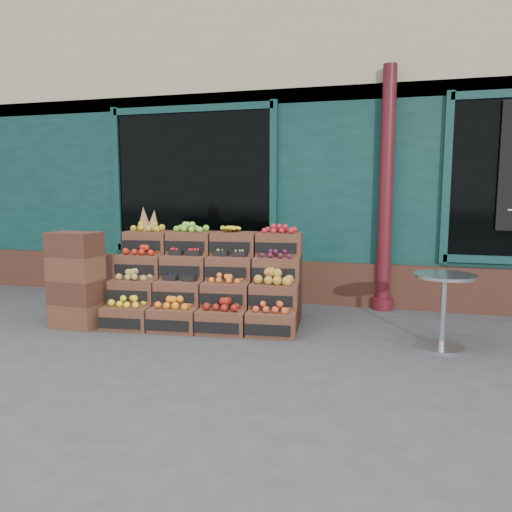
# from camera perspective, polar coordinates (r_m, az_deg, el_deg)

# --- Properties ---
(ground) EXTENTS (60.00, 60.00, 0.00)m
(ground) POSITION_cam_1_polar(r_m,az_deg,el_deg) (5.22, 0.02, -10.35)
(ground) COLOR #3B3B3E
(ground) RESTS_ON ground
(shop_facade) EXTENTS (12.00, 6.24, 4.80)m
(shop_facade) POSITION_cam_1_polar(r_m,az_deg,el_deg) (10.02, 8.19, 12.01)
(shop_facade) COLOR #103633
(shop_facade) RESTS_ON ground
(crate_display) EXTENTS (2.34, 1.33, 1.40)m
(crate_display) POSITION_cam_1_polar(r_m,az_deg,el_deg) (6.12, -5.55, -3.53)
(crate_display) COLOR #553021
(crate_display) RESTS_ON ground
(spare_crates) EXTENTS (0.58, 0.42, 1.12)m
(spare_crates) POSITION_cam_1_polar(r_m,az_deg,el_deg) (6.23, -19.87, -2.57)
(spare_crates) COLOR #553021
(spare_crates) RESTS_ON ground
(bistro_table) EXTENTS (0.61, 0.61, 0.77)m
(bistro_table) POSITION_cam_1_polar(r_m,az_deg,el_deg) (5.37, 20.64, -5.02)
(bistro_table) COLOR silver
(bistro_table) RESTS_ON ground
(shopkeeper) EXTENTS (0.76, 0.58, 1.88)m
(shopkeeper) POSITION_cam_1_polar(r_m,az_deg,el_deg) (8.34, -7.48, 2.90)
(shopkeeper) COLOR #18571E
(shopkeeper) RESTS_ON ground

